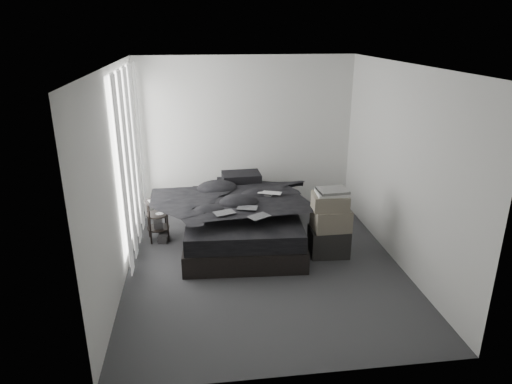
{
  "coord_description": "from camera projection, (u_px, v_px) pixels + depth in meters",
  "views": [
    {
      "loc": [
        -0.81,
        -5.39,
        3.03
      ],
      "look_at": [
        0.0,
        0.8,
        0.75
      ],
      "focal_mm": 32.0,
      "sensor_mm": 36.0,
      "label": 1
    }
  ],
  "objects": [
    {
      "name": "box_lower",
      "position": [
        329.0,
        241.0,
        6.37
      ],
      "size": [
        0.55,
        0.44,
        0.39
      ],
      "primitive_type": "cube",
      "rotation": [
        0.0,
        0.0,
        -0.05
      ],
      "color": "black",
      "rests_on": "floor"
    },
    {
      "name": "floor_books",
      "position": [
        164.0,
        237.0,
        6.79
      ],
      "size": [
        0.16,
        0.21,
        0.14
      ],
      "primitive_type": "cube",
      "rotation": [
        0.0,
        0.0,
        -0.11
      ],
      "color": "black",
      "rests_on": "floor"
    },
    {
      "name": "comic_b",
      "position": [
        247.0,
        202.0,
        6.18
      ],
      "size": [
        0.31,
        0.24,
        0.01
      ],
      "primitive_type": "cube",
      "rotation": [
        0.0,
        0.0,
        -0.27
      ],
      "color": "black",
      "rests_on": "duvet"
    },
    {
      "name": "comic_a",
      "position": [
        224.0,
        207.0,
        6.02
      ],
      "size": [
        0.31,
        0.25,
        0.01
      ],
      "primitive_type": "cube",
      "rotation": [
        0.0,
        0.0,
        0.33
      ],
      "color": "black",
      "rests_on": "duvet"
    },
    {
      "name": "box_upper",
      "position": [
        330.0,
        201.0,
        6.17
      ],
      "size": [
        0.51,
        0.42,
        0.21
      ],
      "primitive_type": "cube",
      "rotation": [
        0.0,
        0.0,
        -0.1
      ],
      "color": "#6C6455",
      "rests_on": "box_mid"
    },
    {
      "name": "comic_c",
      "position": [
        259.0,
        210.0,
        5.9
      ],
      "size": [
        0.32,
        0.29,
        0.01
      ],
      "primitive_type": "cube",
      "rotation": [
        0.0,
        0.0,
        0.55
      ],
      "color": "black",
      "rests_on": "duvet"
    },
    {
      "name": "duvet",
      "position": [
        242.0,
        202.0,
        6.57
      ],
      "size": [
        1.69,
        1.92,
        0.25
      ],
      "primitive_type": "imported",
      "rotation": [
        0.0,
        0.0,
        -0.06
      ],
      "color": "black",
      "rests_on": "mattress"
    },
    {
      "name": "bed",
      "position": [
        243.0,
        232.0,
        6.79
      ],
      "size": [
        1.75,
        2.24,
        0.29
      ],
      "primitive_type": "cube",
      "rotation": [
        0.0,
        0.0,
        -0.06
      ],
      "color": "black",
      "rests_on": "floor"
    },
    {
      "name": "mattress",
      "position": [
        242.0,
        215.0,
        6.7
      ],
      "size": [
        1.68,
        2.17,
        0.23
      ],
      "primitive_type": "cube",
      "rotation": [
        0.0,
        0.0,
        -0.06
      ],
      "color": "black",
      "rests_on": "bed"
    },
    {
      "name": "window_left",
      "position": [
        128.0,
        155.0,
        6.31
      ],
      "size": [
        0.02,
        2.0,
        2.3
      ],
      "primitive_type": "cube",
      "color": "white",
      "rests_on": "wall_left"
    },
    {
      "name": "papers",
      "position": [
        157.0,
        201.0,
        6.66
      ],
      "size": [
        0.28,
        0.25,
        0.01
      ],
      "primitive_type": "cube",
      "rotation": [
        0.0,
        0.0,
        0.36
      ],
      "color": "white",
      "rests_on": "side_stand"
    },
    {
      "name": "wall_back",
      "position": [
        246.0,
        135.0,
        7.66
      ],
      "size": [
        3.6,
        0.01,
        2.6
      ],
      "primitive_type": "cube",
      "color": "silver",
      "rests_on": "ground"
    },
    {
      "name": "curtain_left",
      "position": [
        132.0,
        159.0,
        6.34
      ],
      "size": [
        0.06,
        2.12,
        2.48
      ],
      "primitive_type": "cube",
      "color": "white",
      "rests_on": "wall_left"
    },
    {
      "name": "box_mid",
      "position": [
        331.0,
        219.0,
        6.24
      ],
      "size": [
        0.5,
        0.4,
        0.3
      ],
      "primitive_type": "cube",
      "rotation": [
        0.0,
        0.0,
        0.02
      ],
      "color": "#6C6455",
      "rests_on": "box_lower"
    },
    {
      "name": "wall_right",
      "position": [
        401.0,
        167.0,
        5.93
      ],
      "size": [
        0.01,
        4.2,
        2.6
      ],
      "primitive_type": "cube",
      "color": "silver",
      "rests_on": "ground"
    },
    {
      "name": "art_book_white",
      "position": [
        331.0,
        193.0,
        6.13
      ],
      "size": [
        0.42,
        0.34,
        0.04
      ],
      "primitive_type": "cube",
      "rotation": [
        0.0,
        0.0,
        -0.05
      ],
      "color": "silver",
      "rests_on": "box_upper"
    },
    {
      "name": "floor",
      "position": [
        264.0,
        264.0,
        6.15
      ],
      "size": [
        3.6,
        4.2,
        0.01
      ],
      "primitive_type": "cube",
      "color": "#363639",
      "rests_on": "ground"
    },
    {
      "name": "side_stand",
      "position": [
        158.0,
        220.0,
        6.77
      ],
      "size": [
        0.39,
        0.39,
        0.61
      ],
      "primitive_type": "cylinder",
      "rotation": [
        0.0,
        0.0,
        0.19
      ],
      "color": "black",
      "rests_on": "floor"
    },
    {
      "name": "laptop",
      "position": [
        269.0,
        189.0,
        6.64
      ],
      "size": [
        0.4,
        0.33,
        0.03
      ],
      "primitive_type": "imported",
      "rotation": [
        0.0,
        0.0,
        -0.37
      ],
      "color": "silver",
      "rests_on": "duvet"
    },
    {
      "name": "ceiling",
      "position": [
        265.0,
        65.0,
        5.26
      ],
      "size": [
        3.6,
        4.2,
        0.01
      ],
      "primitive_type": "cube",
      "color": "white",
      "rests_on": "ground"
    },
    {
      "name": "art_book_snake",
      "position": [
        333.0,
        190.0,
        6.1
      ],
      "size": [
        0.41,
        0.33,
        0.04
      ],
      "primitive_type": "cube",
      "rotation": [
        0.0,
        0.0,
        0.06
      ],
      "color": "silver",
      "rests_on": "art_book_white"
    },
    {
      "name": "wall_left",
      "position": [
        117.0,
        178.0,
        5.49
      ],
      "size": [
        0.01,
        4.2,
        2.6
      ],
      "primitive_type": "cube",
      "color": "silver",
      "rests_on": "ground"
    },
    {
      "name": "pillow_lower",
      "position": [
        237.0,
        185.0,
        7.41
      ],
      "size": [
        0.67,
        0.47,
        0.15
      ],
      "primitive_type": "cube",
      "rotation": [
        0.0,
        0.0,
        -0.06
      ],
      "color": "black",
      "rests_on": "mattress"
    },
    {
      "name": "wall_front",
      "position": [
        302.0,
        249.0,
        3.75
      ],
      "size": [
        3.6,
        0.01,
        2.6
      ],
      "primitive_type": "cube",
      "color": "silver",
      "rests_on": "ground"
    },
    {
      "name": "pillow_upper",
      "position": [
        241.0,
        177.0,
        7.35
      ],
      "size": [
        0.62,
        0.44,
        0.14
      ],
      "primitive_type": "cube",
      "rotation": [
        0.0,
        0.0,
        0.05
      ],
      "color": "black",
      "rests_on": "pillow_lower"
    }
  ]
}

